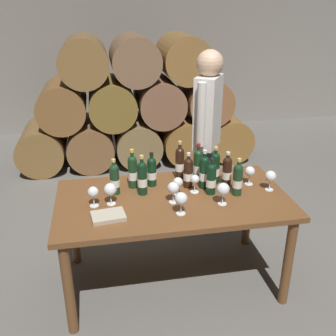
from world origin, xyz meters
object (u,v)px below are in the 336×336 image
(wine_bottle_1, at_px, (215,167))
(wine_bottle_2, at_px, (198,165))
(wine_bottle_0, at_px, (152,171))
(wine_glass_6, at_px, (173,188))
(wine_glass_2, at_px, (271,177))
(wine_glass_4, at_px, (250,172))
(wine_bottle_4, at_px, (142,178))
(wine_bottle_7, at_px, (211,178))
(tasting_notebook, at_px, (108,216))
(wine_bottle_8, at_px, (204,172))
(wine_glass_3, at_px, (110,190))
(wine_glass_5, at_px, (178,183))
(wine_bottle_10, at_px, (115,179))
(wine_bottle_11, at_px, (227,171))
(wine_glass_1, at_px, (181,199))
(wine_bottle_9, at_px, (238,179))
(wine_glass_7, at_px, (93,193))
(wine_bottle_5, at_px, (188,172))
(sommelier_presenting, at_px, (207,126))
(wine_glass_8, at_px, (223,190))
(dining_table, at_px, (173,208))
(wine_glass_0, at_px, (195,180))
(wine_bottle_6, at_px, (180,162))
(wine_bottle_3, at_px, (133,171))

(wine_bottle_1, relative_size, wine_bottle_2, 0.95)
(wine_bottle_0, xyz_separation_m, wine_glass_6, (0.11, -0.30, -0.01))
(wine_glass_2, bearing_deg, wine_glass_4, 134.49)
(wine_bottle_4, bearing_deg, wine_bottle_7, -9.90)
(wine_glass_4, distance_m, tasting_notebook, 1.16)
(wine_bottle_7, distance_m, wine_bottle_8, 0.11)
(wine_bottle_1, bearing_deg, wine_glass_3, -165.77)
(wine_glass_3, bearing_deg, wine_glass_5, 4.77)
(wine_bottle_10, relative_size, wine_glass_4, 1.83)
(wine_bottle_7, distance_m, wine_glass_5, 0.25)
(wine_bottle_1, relative_size, wine_glass_2, 1.90)
(wine_glass_2, height_order, wine_glass_6, same)
(wine_bottle_11, distance_m, wine_glass_1, 0.57)
(wine_glass_4, bearing_deg, wine_bottle_4, -179.61)
(wine_bottle_8, height_order, wine_glass_5, wine_bottle_8)
(wine_glass_4, bearing_deg, wine_bottle_9, -136.77)
(wine_bottle_2, distance_m, wine_glass_7, 0.87)
(wine_bottle_5, bearing_deg, sommelier_presenting, 62.34)
(wine_bottle_0, distance_m, wine_glass_8, 0.59)
(wine_glass_6, bearing_deg, wine_bottle_11, 23.06)
(wine_bottle_9, distance_m, wine_glass_5, 0.44)
(wine_bottle_7, xyz_separation_m, wine_glass_8, (0.04, -0.17, -0.01))
(wine_bottle_7, relative_size, sommelier_presenting, 0.16)
(dining_table, distance_m, wine_glass_7, 0.60)
(wine_bottle_8, distance_m, wine_glass_0, 0.11)
(wine_glass_2, bearing_deg, wine_bottle_4, 173.24)
(wine_bottle_8, xyz_separation_m, sommelier_presenting, (0.20, 0.63, 0.15))
(wine_bottle_6, relative_size, wine_glass_7, 2.10)
(wine_bottle_5, bearing_deg, wine_glass_5, -129.05)
(wine_bottle_5, height_order, wine_bottle_7, wine_bottle_7)
(dining_table, height_order, wine_bottle_6, wine_bottle_6)
(wine_glass_7, bearing_deg, wine_glass_8, -8.61)
(wine_bottle_0, distance_m, wine_glass_4, 0.76)
(wine_glass_5, xyz_separation_m, tasting_notebook, (-0.52, -0.23, -0.09))
(dining_table, bearing_deg, wine_glass_2, -0.95)
(wine_bottle_8, xyz_separation_m, wine_glass_1, (-0.26, -0.36, -0.02))
(wine_bottle_4, distance_m, tasting_notebook, 0.42)
(wine_bottle_10, height_order, wine_glass_5, wine_bottle_10)
(wine_bottle_1, distance_m, wine_glass_8, 0.36)
(sommelier_presenting, bearing_deg, wine_bottle_1, -98.87)
(dining_table, relative_size, wine_bottle_6, 5.35)
(wine_bottle_0, distance_m, wine_bottle_6, 0.26)
(wine_bottle_3, bearing_deg, wine_bottle_10, -149.81)
(wine_bottle_7, relative_size, wine_glass_3, 1.73)
(wine_bottle_0, height_order, wine_bottle_2, wine_bottle_2)
(wine_glass_1, bearing_deg, wine_bottle_11, 39.62)
(wine_bottle_3, xyz_separation_m, wine_bottle_9, (0.75, -0.26, -0.01))
(wine_bottle_2, relative_size, wine_glass_6, 1.99)
(wine_bottle_0, relative_size, wine_bottle_4, 0.89)
(wine_bottle_6, distance_m, sommelier_presenting, 0.57)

